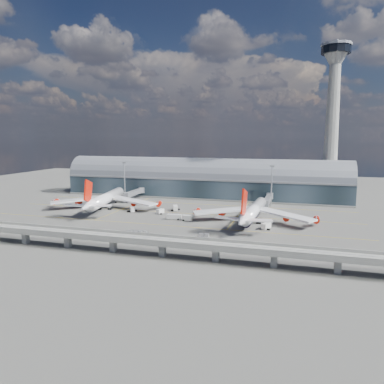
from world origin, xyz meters
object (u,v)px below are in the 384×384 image
(cargo_train_0, at_px, (45,232))
(cargo_train_1, at_px, (138,232))
(service_truck_1, at_px, (187,218))
(floodlight_mast_left, at_px, (125,179))
(airliner_right, at_px, (253,212))
(floodlight_mast_right, at_px, (272,185))
(airliner_left, at_px, (105,199))
(service_truck_2, at_px, (174,217))
(control_tower, at_px, (332,123))
(cargo_train_2, at_px, (204,236))
(service_truck_3, at_px, (266,226))
(service_truck_5, at_px, (175,208))
(service_truck_0, at_px, (132,209))
(service_truck_4, at_px, (160,211))

(cargo_train_0, xyz_separation_m, cargo_train_1, (40.30, 11.29, -0.03))
(service_truck_1, height_order, cargo_train_1, service_truck_1)
(floodlight_mast_left, relative_size, airliner_right, 0.38)
(floodlight_mast_left, xyz_separation_m, floodlight_mast_right, (100.00, 0.00, 0.00))
(airliner_left, height_order, service_truck_2, airliner_left)
(control_tower, distance_m, cargo_train_2, 133.06)
(floodlight_mast_right, bearing_deg, service_truck_1, -125.99)
(service_truck_2, height_order, service_truck_3, service_truck_3)
(service_truck_1, distance_m, service_truck_5, 27.21)
(cargo_train_2, bearing_deg, floodlight_mast_right, -8.27)
(control_tower, height_order, airliner_right, control_tower)
(cargo_train_0, bearing_deg, service_truck_0, -35.05)
(service_truck_1, bearing_deg, service_truck_4, 61.76)
(cargo_train_2, bearing_deg, airliner_left, 65.76)
(service_truck_4, xyz_separation_m, cargo_train_1, (6.10, -43.64, -0.59))
(service_truck_0, bearing_deg, airliner_left, 139.47)
(floodlight_mast_left, distance_m, floodlight_mast_right, 100.00)
(floodlight_mast_right, xyz_separation_m, service_truck_1, (-38.27, -52.70, -12.14))
(service_truck_0, height_order, cargo_train_1, service_truck_0)
(service_truck_1, bearing_deg, airliner_right, -75.79)
(service_truck_0, xyz_separation_m, cargo_train_1, (23.91, -44.47, -0.59))
(service_truck_1, xyz_separation_m, cargo_train_2, (16.32, -28.30, -0.65))
(control_tower, height_order, service_truck_3, control_tower)
(cargo_train_1, bearing_deg, service_truck_4, 14.76)
(service_truck_3, distance_m, service_truck_5, 62.41)
(floodlight_mast_right, bearing_deg, cargo_train_2, -105.16)
(floodlight_mast_right, relative_size, service_truck_1, 4.92)
(service_truck_2, distance_m, service_truck_5, 23.18)
(airliner_right, xyz_separation_m, cargo_train_2, (-16.79, -34.43, -4.70))
(airliner_right, distance_m, cargo_train_1, 60.08)
(floodlight_mast_right, relative_size, cargo_train_2, 5.26)
(service_truck_2, bearing_deg, service_truck_4, 40.94)
(floodlight_mast_right, relative_size, service_truck_0, 3.96)
(service_truck_0, bearing_deg, airliner_right, -39.06)
(floodlight_mast_left, height_order, service_truck_2, floodlight_mast_left)
(service_truck_5, relative_size, cargo_train_1, 0.75)
(control_tower, bearing_deg, service_truck_1, -132.24)
(floodlight_mast_right, height_order, cargo_train_1, floodlight_mast_right)
(service_truck_5, bearing_deg, airliner_right, -41.70)
(airliner_left, xyz_separation_m, cargo_train_1, (42.51, -46.80, -5.39))
(cargo_train_2, bearing_deg, service_truck_1, 36.87)
(cargo_train_0, bearing_deg, control_tower, -64.55)
(control_tower, height_order, service_truck_4, control_tower)
(control_tower, relative_size, floodlight_mast_left, 4.01)
(airliner_left, relative_size, service_truck_0, 10.88)
(floodlight_mast_right, bearing_deg, airliner_right, -96.33)
(airliner_right, bearing_deg, control_tower, 64.06)
(floodlight_mast_left, xyz_separation_m, cargo_train_1, (48.12, -84.04, -12.85))
(service_truck_0, bearing_deg, control_tower, -2.03)
(cargo_train_1, bearing_deg, cargo_train_0, 112.44)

